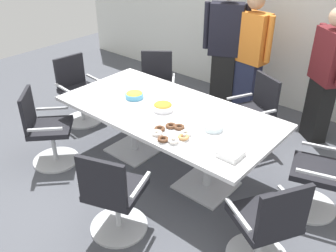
% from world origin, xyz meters
% --- Properties ---
extents(ground_plane, '(10.00, 10.00, 0.01)m').
position_xyz_m(ground_plane, '(0.00, 0.00, -0.01)').
color(ground_plane, '#4C4F56').
extents(back_wall, '(8.00, 0.10, 2.80)m').
position_xyz_m(back_wall, '(0.00, 2.40, 1.40)').
color(back_wall, silver).
rests_on(back_wall, ground).
extents(conference_table, '(2.40, 1.20, 0.75)m').
position_xyz_m(conference_table, '(0.00, 0.00, 0.63)').
color(conference_table, white).
rests_on(conference_table, ground).
extents(office_chair_0, '(0.76, 0.76, 0.91)m').
position_xyz_m(office_chair_0, '(-1.14, -0.82, 0.41)').
color(office_chair_0, silver).
rests_on(office_chair_0, ground).
extents(office_chair_1, '(0.69, 0.69, 0.91)m').
position_xyz_m(office_chair_1, '(0.30, -1.09, 0.41)').
color(office_chair_1, silver).
rests_on(office_chair_1, ground).
extents(office_chair_2, '(0.74, 0.74, 0.91)m').
position_xyz_m(office_chair_2, '(1.49, -0.53, 0.41)').
color(office_chair_2, silver).
rests_on(office_chair_2, ground).
extents(office_chair_3, '(0.67, 0.67, 0.91)m').
position_xyz_m(office_chair_3, '(1.58, 0.42, 0.41)').
color(office_chair_3, silver).
rests_on(office_chair_3, ground).
extents(office_chair_4, '(0.72, 0.72, 0.91)m').
position_xyz_m(office_chair_4, '(0.48, 1.06, 0.41)').
color(office_chair_4, silver).
rests_on(office_chair_4, ground).
extents(office_chair_5, '(0.76, 0.76, 0.91)m').
position_xyz_m(office_chair_5, '(-0.99, 0.90, 0.41)').
color(office_chair_5, silver).
rests_on(office_chair_5, ground).
extents(office_chair_6, '(0.59, 0.59, 0.91)m').
position_xyz_m(office_chair_6, '(-1.70, 0.06, 0.41)').
color(office_chair_6, silver).
rests_on(office_chair_6, ground).
extents(person_standing_0, '(0.58, 0.40, 1.85)m').
position_xyz_m(person_standing_0, '(-0.33, 1.59, 0.97)').
color(person_standing_0, black).
rests_on(person_standing_0, ground).
extents(person_standing_1, '(0.62, 0.27, 1.75)m').
position_xyz_m(person_standing_1, '(0.02, 1.68, 0.91)').
color(person_standing_1, '#232842').
rests_on(person_standing_1, ground).
extents(person_standing_2, '(0.52, 0.45, 1.69)m').
position_xyz_m(person_standing_2, '(1.03, 1.73, 0.88)').
color(person_standing_2, black).
rests_on(person_standing_2, ground).
extents(snack_bowl_chips_orange, '(0.22, 0.22, 0.09)m').
position_xyz_m(snack_bowl_chips_orange, '(-0.04, -0.04, 0.80)').
color(snack_bowl_chips_orange, white).
rests_on(snack_bowl_chips_orange, conference_table).
extents(snack_bowl_chips_yellow, '(0.21, 0.21, 0.08)m').
position_xyz_m(snack_bowl_chips_yellow, '(-0.49, -0.02, 0.79)').
color(snack_bowl_chips_yellow, '#4C9EC6').
rests_on(snack_bowl_chips_yellow, conference_table).
extents(donut_platter, '(0.38, 0.38, 0.04)m').
position_xyz_m(donut_platter, '(0.37, -0.38, 0.77)').
color(donut_platter, white).
rests_on(donut_platter, conference_table).
extents(plate_stack, '(0.19, 0.19, 0.05)m').
position_xyz_m(plate_stack, '(0.61, -0.03, 0.78)').
color(plate_stack, white).
rests_on(plate_stack, conference_table).
extents(napkin_pile, '(0.19, 0.19, 0.06)m').
position_xyz_m(napkin_pile, '(0.98, -0.31, 0.78)').
color(napkin_pile, white).
rests_on(napkin_pile, conference_table).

